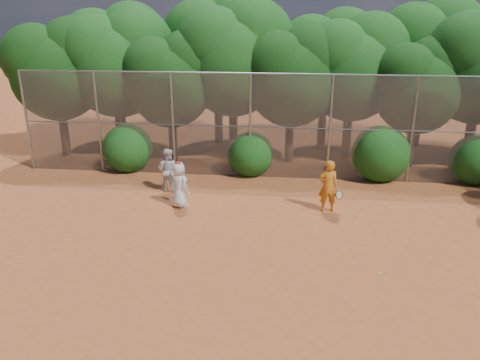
# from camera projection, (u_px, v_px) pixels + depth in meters

# --- Properties ---
(ground) EXTENTS (80.00, 80.00, 0.00)m
(ground) POSITION_uv_depth(u_px,v_px,m) (266.00, 250.00, 12.76)
(ground) COLOR #944821
(ground) RESTS_ON ground
(fence_back) EXTENTS (20.05, 0.09, 4.03)m
(fence_back) POSITION_uv_depth(u_px,v_px,m) (273.00, 126.00, 17.68)
(fence_back) COLOR gray
(fence_back) RESTS_ON ground
(tree_0) EXTENTS (4.38, 3.81, 6.00)m
(tree_0) POSITION_uv_depth(u_px,v_px,m) (57.00, 66.00, 19.91)
(tree_0) COLOR black
(tree_0) RESTS_ON ground
(tree_1) EXTENTS (4.64, 4.03, 6.35)m
(tree_1) POSITION_uv_depth(u_px,v_px,m) (118.00, 60.00, 20.04)
(tree_1) COLOR black
(tree_1) RESTS_ON ground
(tree_2) EXTENTS (3.99, 3.47, 5.47)m
(tree_2) POSITION_uv_depth(u_px,v_px,m) (171.00, 77.00, 19.32)
(tree_2) COLOR black
(tree_2) RESTS_ON ground
(tree_3) EXTENTS (4.89, 4.26, 6.70)m
(tree_3) POSITION_uv_depth(u_px,v_px,m) (234.00, 55.00, 19.72)
(tree_3) COLOR black
(tree_3) RESTS_ON ground
(tree_4) EXTENTS (4.19, 3.64, 5.73)m
(tree_4) POSITION_uv_depth(u_px,v_px,m) (293.00, 73.00, 19.12)
(tree_4) COLOR black
(tree_4) RESTS_ON ground
(tree_5) EXTENTS (4.51, 3.92, 6.17)m
(tree_5) POSITION_uv_depth(u_px,v_px,m) (354.00, 64.00, 19.51)
(tree_5) COLOR black
(tree_5) RESTS_ON ground
(tree_6) EXTENTS (3.86, 3.36, 5.29)m
(tree_6) POSITION_uv_depth(u_px,v_px,m) (419.00, 83.00, 18.51)
(tree_6) COLOR black
(tree_6) RESTS_ON ground
(tree_9) EXTENTS (4.83, 4.20, 6.62)m
(tree_9) POSITION_uv_depth(u_px,v_px,m) (114.00, 51.00, 22.23)
(tree_9) COLOR black
(tree_9) RESTS_ON ground
(tree_10) EXTENTS (5.15, 4.48, 7.06)m
(tree_10) POSITION_uv_depth(u_px,v_px,m) (219.00, 46.00, 21.81)
(tree_10) COLOR black
(tree_10) RESTS_ON ground
(tree_11) EXTENTS (4.64, 4.03, 6.35)m
(tree_11) POSITION_uv_depth(u_px,v_px,m) (327.00, 58.00, 21.07)
(tree_11) COLOR black
(tree_11) RESTS_ON ground
(tree_12) EXTENTS (5.02, 4.37, 6.88)m
(tree_12) POSITION_uv_depth(u_px,v_px,m) (428.00, 50.00, 21.05)
(tree_12) COLOR black
(tree_12) RESTS_ON ground
(bush_0) EXTENTS (2.00, 2.00, 2.00)m
(bush_0) POSITION_uv_depth(u_px,v_px,m) (128.00, 146.00, 18.92)
(bush_0) COLOR #104110
(bush_0) RESTS_ON ground
(bush_1) EXTENTS (1.80, 1.80, 1.80)m
(bush_1) POSITION_uv_depth(u_px,v_px,m) (251.00, 152.00, 18.44)
(bush_1) COLOR #104110
(bush_1) RESTS_ON ground
(bush_2) EXTENTS (2.20, 2.20, 2.20)m
(bush_2) POSITION_uv_depth(u_px,v_px,m) (381.00, 151.00, 17.86)
(bush_2) COLOR #104110
(bush_2) RESTS_ON ground
(bush_3) EXTENTS (1.90, 1.90, 1.90)m
(bush_3) POSITION_uv_depth(u_px,v_px,m) (476.00, 158.00, 17.55)
(bush_3) COLOR #104110
(bush_3) RESTS_ON ground
(player_yellow) EXTENTS (0.85, 0.59, 1.72)m
(player_yellow) POSITION_uv_depth(u_px,v_px,m) (328.00, 186.00, 14.99)
(player_yellow) COLOR #C86E17
(player_yellow) RESTS_ON ground
(player_teen) EXTENTS (0.90, 0.84, 1.57)m
(player_teen) POSITION_uv_depth(u_px,v_px,m) (179.00, 185.00, 15.34)
(player_teen) COLOR silver
(player_teen) RESTS_ON ground
(player_white) EXTENTS (0.90, 0.79, 1.57)m
(player_white) POSITION_uv_depth(u_px,v_px,m) (168.00, 170.00, 16.74)
(player_white) COLOR silver
(player_white) RESTS_ON ground
(ball_0) EXTENTS (0.07, 0.07, 0.07)m
(ball_0) POSITION_uv_depth(u_px,v_px,m) (344.00, 252.00, 12.60)
(ball_0) COLOR yellow
(ball_0) RESTS_ON ground
(ball_1) EXTENTS (0.07, 0.07, 0.07)m
(ball_1) POSITION_uv_depth(u_px,v_px,m) (394.00, 207.00, 15.44)
(ball_1) COLOR yellow
(ball_1) RESTS_ON ground
(ball_2) EXTENTS (0.07, 0.07, 0.07)m
(ball_2) POSITION_uv_depth(u_px,v_px,m) (380.00, 274.00, 11.55)
(ball_2) COLOR yellow
(ball_2) RESTS_ON ground
(ball_3) EXTENTS (0.07, 0.07, 0.07)m
(ball_3) POSITION_uv_depth(u_px,v_px,m) (356.00, 224.00, 14.24)
(ball_3) COLOR yellow
(ball_3) RESTS_ON ground
(ball_4) EXTENTS (0.07, 0.07, 0.07)m
(ball_4) POSITION_uv_depth(u_px,v_px,m) (240.00, 233.00, 13.65)
(ball_4) COLOR yellow
(ball_4) RESTS_ON ground
(ball_5) EXTENTS (0.07, 0.07, 0.07)m
(ball_5) POSITION_uv_depth(u_px,v_px,m) (359.00, 201.00, 15.98)
(ball_5) COLOR yellow
(ball_5) RESTS_ON ground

